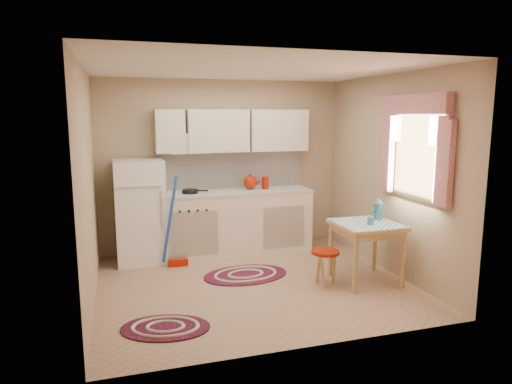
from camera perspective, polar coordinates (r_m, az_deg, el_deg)
room_shell at (r=5.50m, az=0.50°, el=5.45°), size 3.64×3.60×2.52m
fridge at (r=6.38m, az=-14.24°, el=-2.39°), size 0.65×0.60×1.40m
broom at (r=6.10m, az=-9.85°, el=-3.75°), size 0.29×0.13×1.20m
base_cabinets at (r=6.67m, az=-2.86°, el=-3.88°), size 2.25×0.60×0.88m
countertop at (r=6.58m, az=-2.89°, el=0.02°), size 2.27×0.62×0.04m
frying_pan at (r=6.40m, az=-8.25°, el=0.08°), size 0.24×0.24×0.05m
red_kettle at (r=6.63m, az=-0.73°, el=1.23°), size 0.26×0.25×0.22m
red_canister at (r=6.70m, az=1.17°, el=1.07°), size 0.13×0.13×0.16m
table at (r=5.69m, az=13.55°, el=-7.37°), size 0.72×0.72×0.72m
stool at (r=5.52m, az=8.62°, el=-9.35°), size 0.42×0.42×0.42m
coffee_pot at (r=5.78m, az=15.02°, el=-2.04°), size 0.17×0.16×0.28m
mug at (r=5.49m, az=14.14°, el=-3.56°), size 0.09×0.09×0.10m
rug_center at (r=5.83m, az=-1.31°, el=-10.30°), size 1.13×0.79×0.02m
rug_left at (r=4.58m, az=-11.24°, el=-16.31°), size 0.96×0.76×0.02m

